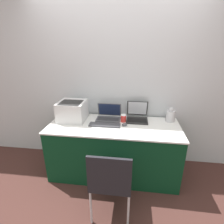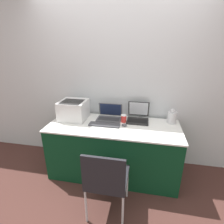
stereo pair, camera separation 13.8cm
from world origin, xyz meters
name	(u,v)px [view 2 (the right image)]	position (x,y,z in m)	size (l,w,h in m)	color
ground_plane	(109,188)	(0.00, 0.00, 0.00)	(14.00, 14.00, 0.00)	#472823
wall_back	(119,82)	(0.00, 0.79, 1.30)	(8.00, 0.05, 2.60)	silver
table	(114,149)	(0.00, 0.36, 0.39)	(1.82, 0.73, 0.79)	#0C381E
printer	(74,109)	(-0.63, 0.47, 0.94)	(0.38, 0.37, 0.28)	silver
laptop_left	(110,116)	(-0.10, 0.57, 0.83)	(0.36, 0.26, 0.22)	#4C4C51
laptop_right	(138,116)	(0.32, 0.60, 0.84)	(0.31, 0.34, 0.26)	black
external_keyboard	(104,125)	(-0.12, 0.32, 0.80)	(0.43, 0.12, 0.02)	#3D3D42
coffee_cup	(124,118)	(0.12, 0.49, 0.84)	(0.08, 0.08, 0.11)	red
mouse	(124,125)	(0.15, 0.35, 0.80)	(0.07, 0.05, 0.04)	#4C4C51
metal_pitcher	(172,117)	(0.79, 0.60, 0.88)	(0.13, 0.13, 0.21)	silver
chair	(106,178)	(0.06, -0.38, 0.52)	(0.43, 0.46, 0.87)	black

